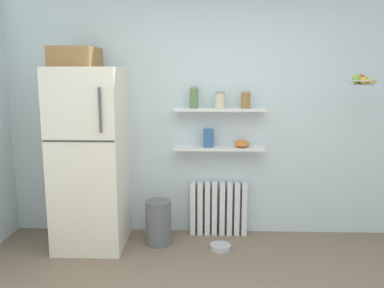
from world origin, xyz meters
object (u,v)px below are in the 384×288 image
at_px(storage_jar_2, 246,100).
at_px(pet_food_bowl, 220,247).
at_px(shelf_bowl, 242,144).
at_px(hanging_fruit_basket, 362,81).
at_px(storage_jar_0, 194,97).
at_px(trash_bin, 158,222).
at_px(radiator, 218,208).
at_px(storage_jar_1, 220,100).
at_px(refrigerator, 90,154).
at_px(vase, 209,138).

xyz_separation_m(storage_jar_2, pet_food_bowl, (-0.25, -0.37, -1.44)).
bearing_deg(shelf_bowl, hanging_fruit_basket, -17.63).
bearing_deg(storage_jar_0, shelf_bowl, -0.00).
xyz_separation_m(storage_jar_0, shelf_bowl, (0.50, -0.00, -0.48)).
height_order(storage_jar_2, trash_bin, storage_jar_2).
height_order(radiator, shelf_bowl, shelf_bowl).
height_order(storage_jar_2, hanging_fruit_basket, hanging_fruit_basket).
relative_size(shelf_bowl, hanging_fruit_basket, 0.58).
distance_m(storage_jar_1, pet_food_bowl, 1.48).
height_order(radiator, storage_jar_1, storage_jar_1).
height_order(storage_jar_0, hanging_fruit_basket, hanging_fruit_basket).
xyz_separation_m(refrigerator, pet_food_bowl, (1.30, -0.12, -0.91)).
height_order(storage_jar_2, pet_food_bowl, storage_jar_2).
bearing_deg(storage_jar_0, pet_food_bowl, -53.20).
bearing_deg(storage_jar_0, hanging_fruit_basket, -12.18).
xyz_separation_m(vase, hanging_fruit_basket, (1.40, -0.34, 0.60)).
relative_size(vase, pet_food_bowl, 0.91).
xyz_separation_m(radiator, vase, (-0.11, -0.03, 0.78)).
distance_m(refrigerator, storage_jar_2, 1.66).
xyz_separation_m(storage_jar_1, pet_food_bowl, (0.01, -0.37, -1.43)).
xyz_separation_m(vase, pet_food_bowl, (0.12, -0.37, -1.04)).
bearing_deg(trash_bin, storage_jar_2, 15.55).
relative_size(refrigerator, storage_jar_1, 11.52).
xyz_separation_m(vase, trash_bin, (-0.51, -0.25, -0.84)).
relative_size(trash_bin, hanging_fruit_basket, 1.62).
distance_m(storage_jar_0, shelf_bowl, 0.69).
distance_m(trash_bin, pet_food_bowl, 0.67).
bearing_deg(pet_food_bowl, shelf_bowl, 58.79).
xyz_separation_m(storage_jar_0, vase, (0.15, -0.00, -0.42)).
bearing_deg(trash_bin, storage_jar_0, 34.70).
distance_m(radiator, trash_bin, 0.68).
distance_m(storage_jar_1, trash_bin, 1.40).
bearing_deg(hanging_fruit_basket, vase, 166.55).
bearing_deg(storage_jar_1, trash_bin, -158.34).
bearing_deg(shelf_bowl, trash_bin, -163.94).
bearing_deg(storage_jar_2, shelf_bowl, -180.00).
relative_size(vase, shelf_bowl, 1.16).
bearing_deg(refrigerator, hanging_fruit_basket, -1.90).
distance_m(refrigerator, storage_jar_1, 1.41).
relative_size(storage_jar_1, vase, 0.91).
bearing_deg(radiator, shelf_bowl, -7.29).
bearing_deg(storage_jar_1, storage_jar_2, 0.00).
relative_size(radiator, shelf_bowl, 3.74).
xyz_separation_m(trash_bin, pet_food_bowl, (0.63, -0.12, -0.20)).
bearing_deg(storage_jar_2, refrigerator, -170.87).
relative_size(storage_jar_2, vase, 0.95).
xyz_separation_m(vase, shelf_bowl, (0.35, 0.00, -0.06)).
distance_m(storage_jar_2, pet_food_bowl, 1.50).
xyz_separation_m(radiator, storage_jar_2, (0.26, -0.03, 1.17)).
distance_m(storage_jar_0, hanging_fruit_basket, 1.60).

